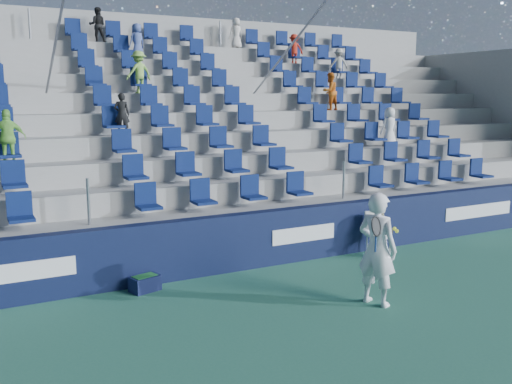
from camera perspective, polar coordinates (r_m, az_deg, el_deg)
ground at (r=9.69m, az=6.88°, el=-12.56°), size 70.00×70.00×0.00m
sponsor_wall at (r=12.09m, az=-1.61°, el=-4.97°), size 24.00×0.32×1.20m
grandstand at (r=16.49m, az=-9.54°, el=4.24°), size 24.00×8.17×6.63m
tennis_player at (r=10.21m, az=12.02°, el=-5.58°), size 0.75×0.85×2.01m
line_judge_chair at (r=13.42m, az=11.89°, el=-3.77°), size 0.50×0.51×1.03m
line_judge at (r=13.31m, az=12.31°, el=-4.05°), size 0.68×0.39×1.10m
ball_bin at (r=11.08m, az=-11.05°, el=-8.88°), size 0.61×0.48×0.30m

